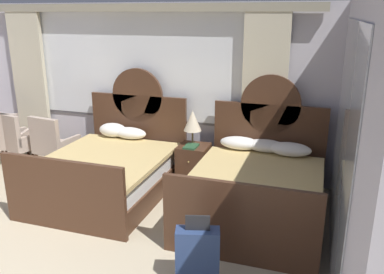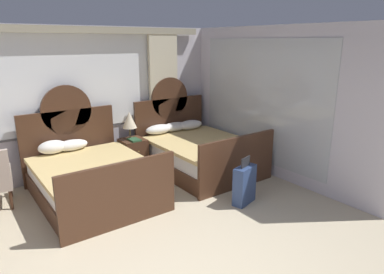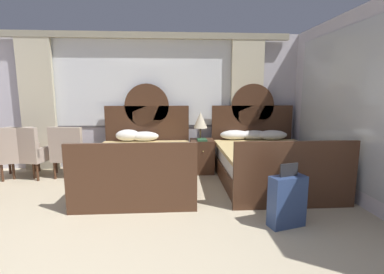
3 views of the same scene
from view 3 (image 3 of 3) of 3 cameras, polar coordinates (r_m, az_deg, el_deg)
name	(u,v)px [view 3 (image 3 of 3)]	position (r m, az deg, el deg)	size (l,w,h in m)	color
wall_back_window	(145,97)	(5.66, -9.79, 8.26)	(6.23, 0.22, 2.70)	silver
wall_right_mirror	(365,107)	(4.34, 32.48, 5.37)	(0.08, 4.29, 2.70)	silver
bed_near_window	(142,164)	(4.66, -10.39, -5.53)	(1.66, 2.16, 1.71)	#472B1C
bed_near_mirror	(267,161)	(4.90, 15.34, -4.91)	(1.66, 2.16, 1.71)	#472B1C
nightstand_between_beds	(202,156)	(5.29, 2.06, -3.99)	(0.44, 0.47, 0.64)	#472B1C
table_lamp_on_nightstand	(200,120)	(5.21, 1.77, 3.51)	(0.27, 0.27, 0.53)	brown
book_on_nightstand	(202,140)	(5.14, 2.10, -0.57)	(0.18, 0.26, 0.03)	#285133
armchair_by_window_left	(71,151)	(5.44, -23.96, -2.70)	(0.66, 0.66, 0.94)	#B29E8E
armchair_by_window_centre	(30,152)	(5.73, -30.70, -2.64)	(0.71, 0.71, 0.94)	#B29E8E
armchair_by_window_right	(18,152)	(5.83, -32.51, -2.61)	(0.73, 0.73, 0.94)	#B29E8E
suitcase_on_floor	(287,201)	(3.40, 19.25, -12.50)	(0.45, 0.29, 0.75)	navy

